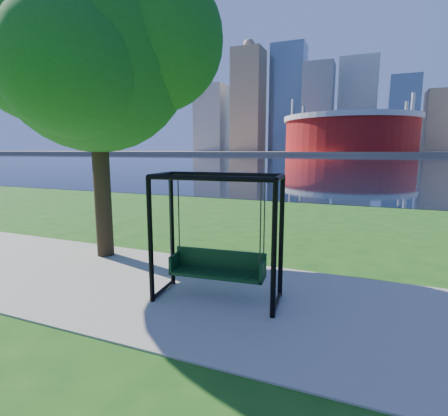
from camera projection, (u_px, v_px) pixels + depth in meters
The scene contains 8 objects.
ground at pixel (227, 288), 6.92m from camera, with size 900.00×900.00×0.00m, color #1E5114.
path at pixel (217, 297), 6.46m from camera, with size 120.00×4.00×0.03m, color #9E937F.
river at pixel (360, 160), 99.98m from camera, with size 900.00×180.00×0.02m, color black.
far_bank at pixel (366, 153), 285.95m from camera, with size 900.00×228.00×2.00m, color #937F60.
stadium at pixel (350, 132), 222.78m from camera, with size 83.00×83.00×32.00m.
skyline at pixel (363, 111), 294.11m from camera, with size 392.00×66.00×96.50m.
swing at pixel (217, 240), 6.20m from camera, with size 2.32×1.19×2.29m.
park_tree at pixel (94, 50), 8.26m from camera, with size 5.83×5.27×7.25m.
Camera 1 is at (2.45, -6.10, 2.68)m, focal length 28.00 mm.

